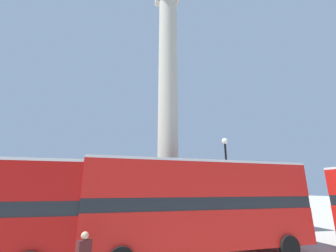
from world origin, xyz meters
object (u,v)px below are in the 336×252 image
object	(u,v)px
bus_a	(201,203)
equestrian_statue	(25,212)
monument_column	(168,146)
street_lamp	(228,182)

from	to	relation	value
bus_a	equestrian_statue	world-z (taller)	equestrian_statue
monument_column	bus_a	xyz separation A→B (m)	(0.61, -4.81, -3.71)
monument_column	equestrian_statue	size ratio (longest dim) A/B	3.92
equestrian_statue	monument_column	bearing A→B (deg)	6.36
bus_a	street_lamp	distance (m)	4.29
equestrian_statue	street_lamp	bearing A→B (deg)	4.21
equestrian_statue	street_lamp	size ratio (longest dim) A/B	0.85
monument_column	street_lamp	size ratio (longest dim) A/B	3.33
monument_column	street_lamp	xyz separation A→B (m)	(3.59, -1.92, -2.62)
monument_column	equestrian_statue	xyz separation A→B (m)	(-10.07, 3.75, -4.71)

